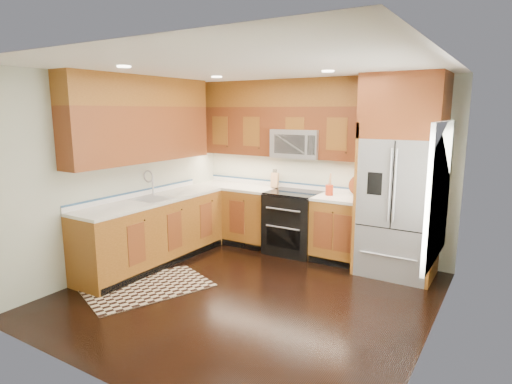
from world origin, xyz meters
The scene contains 16 objects.
ground centered at (0.00, 0.00, 0.00)m, with size 4.00×4.00×0.00m, color black.
wall_back centered at (0.00, 2.00, 1.30)m, with size 4.00×0.02×2.60m, color beige.
wall_left centered at (-2.00, 0.00, 1.30)m, with size 0.02×4.00×2.60m, color beige.
wall_right centered at (2.00, 0.00, 1.30)m, with size 0.02×4.00×2.60m, color beige.
window centered at (1.98, 0.20, 1.40)m, with size 0.04×1.10×1.30m.
base_cabinets centered at (-1.23, 0.90, 0.45)m, with size 2.85×3.00×0.90m.
countertop centered at (-1.09, 1.01, 0.92)m, with size 2.86×3.01×0.04m.
upper_cabinets centered at (-1.15, 1.09, 2.02)m, with size 2.85×3.00×1.15m.
range centered at (-0.25, 1.67, 0.47)m, with size 0.76×0.67×0.95m.
microwave centered at (-0.25, 1.80, 1.66)m, with size 0.76×0.40×0.42m.
refrigerator centered at (1.30, 1.63, 1.30)m, with size 0.98×0.75×2.60m.
sink_faucet centered at (-1.73, 0.23, 0.99)m, with size 0.54×0.44×0.37m.
rug centered at (-1.14, -0.48, 0.01)m, with size 0.87×1.44×0.01m, color black.
knife_block centered at (-0.69, 1.87, 1.06)m, with size 0.15×0.17×0.30m.
utensil_crock centered at (0.29, 1.74, 1.05)m, with size 0.12×0.12×0.32m.
cutting_board centered at (0.66, 1.94, 0.95)m, with size 0.30×0.30×0.02m, color brown.
Camera 1 is at (2.58, -3.98, 2.14)m, focal length 30.00 mm.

